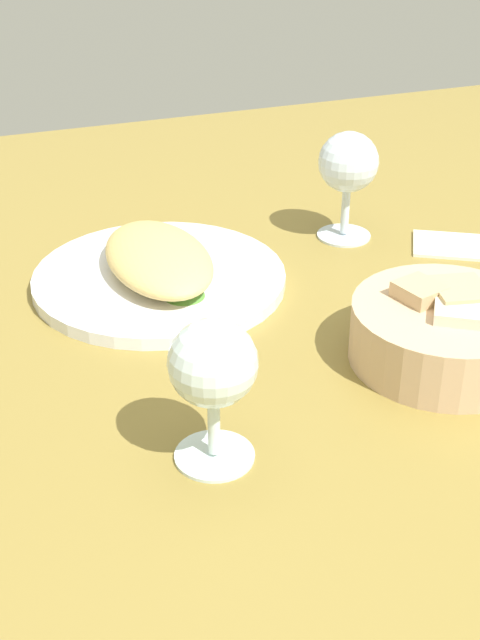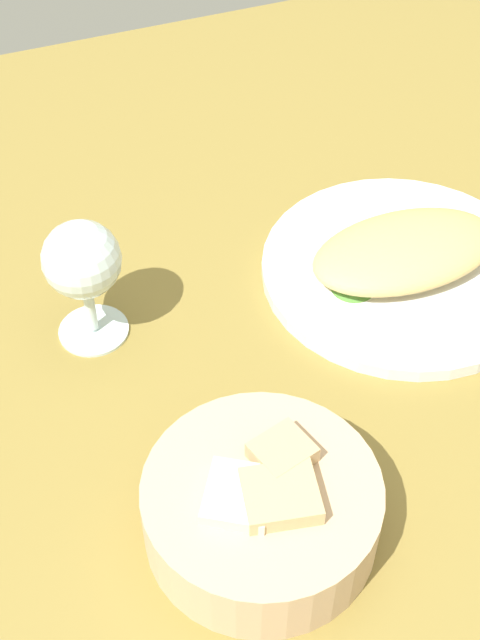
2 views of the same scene
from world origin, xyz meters
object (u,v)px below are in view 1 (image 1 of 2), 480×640
at_px(bread_basket, 446,331).
at_px(wine_glass_far, 348,168).
at_px(plate, 160,279).
at_px(wine_glass_near, 213,370).
at_px(folded_napkin, 460,245).

distance_m(bread_basket, wine_glass_far, 0.29).
distance_m(plate, wine_glass_far, 0.26).
relative_size(wine_glass_near, wine_glass_far, 0.95).
bearing_deg(plate, bread_basket, 41.67).
relative_size(wine_glass_far, folded_napkin, 1.20).
bearing_deg(wine_glass_far, plate, -79.74).
height_order(wine_glass_near, folded_napkin, wine_glass_near).
distance_m(wine_glass_near, folded_napkin, 0.49).
height_order(bread_basket, folded_napkin, bread_basket).
relative_size(bread_basket, wine_glass_near, 1.42).
relative_size(bread_basket, folded_napkin, 1.62).
relative_size(plate, wine_glass_near, 2.21).
height_order(bread_basket, wine_glass_near, wine_glass_near).
xyz_separation_m(bread_basket, wine_glass_far, (-0.28, 0.03, 0.06)).
xyz_separation_m(wine_glass_near, wine_glass_far, (-0.35, 0.28, 0.01)).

